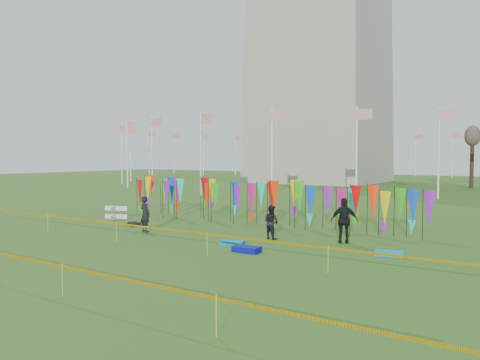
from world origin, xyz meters
The scene contains 13 objects.
ground centered at (0.00, 0.00, 0.00)m, with size 160.00×160.00×0.00m, color #305818.
flagpole_ring centered at (-14.00, 48.00, 4.00)m, with size 57.40×56.16×8.00m.
banner_row centered at (0.28, 6.51, 1.47)m, with size 18.64×0.64×2.35m.
caution_tape_near centered at (-0.22, -1.22, 0.78)m, with size 26.00×0.02×0.90m.
caution_tape_far centered at (-0.22, -7.51, 0.78)m, with size 26.00×0.02×0.90m.
box_kite centered at (-7.85, 3.92, 0.40)m, with size 0.71×0.71×0.79m.
person_left centered at (-2.98, 1.45, 0.90)m, with size 0.65×0.48×1.79m, color black.
person_mid centered at (3.25, 3.18, 0.78)m, with size 0.75×0.47×1.55m, color black.
person_right centered at (6.42, 3.98, 0.99)m, with size 1.16×0.66×1.98m, color black.
kite_bag_turquoise centered at (2.63, 0.93, 0.10)m, with size 0.99×0.50×0.20m, color #0C87C2.
kite_bag_blue centered at (3.87, 0.11, 0.11)m, with size 1.08×0.57×0.23m, color #0910A1.
kite_bag_black centered at (-4.90, 2.55, 0.10)m, with size 0.84×0.48×0.19m, color black.
kite_bag_teal centered at (8.80, 2.45, 0.10)m, with size 1.05×0.50×0.20m, color #0D92C3.
Camera 1 is at (13.67, -15.28, 3.80)m, focal length 35.00 mm.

